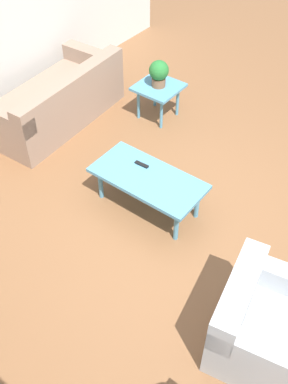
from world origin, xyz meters
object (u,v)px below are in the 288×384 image
object	(u,v)px
armchair	(267,327)
side_table_plant	(158,90)
sofa	(56,101)
coffee_table	(148,180)
potted_plant	(159,73)

from	to	relation	value
armchair	side_table_plant	xyz separation A→B (m)	(2.64, -2.17, 0.11)
sofa	coffee_table	size ratio (longest dim) A/B	1.63
sofa	coffee_table	bearing A→B (deg)	70.07
sofa	side_table_plant	bearing A→B (deg)	127.24
coffee_table	side_table_plant	size ratio (longest dim) A/B	2.17
coffee_table	side_table_plant	world-z (taller)	side_table_plant
coffee_table	potted_plant	xyz separation A→B (m)	(0.91, -1.45, 0.27)
sofa	potted_plant	size ratio (longest dim) A/B	5.57
armchair	coffee_table	bearing A→B (deg)	56.78
side_table_plant	potted_plant	size ratio (longest dim) A/B	1.58
sofa	coffee_table	xyz separation A→B (m)	(-1.93, 0.57, 0.10)
coffee_table	armchair	bearing A→B (deg)	157.35
coffee_table	sofa	bearing A→B (deg)	-16.48
sofa	armchair	distance (m)	3.88
side_table_plant	sofa	bearing A→B (deg)	40.68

